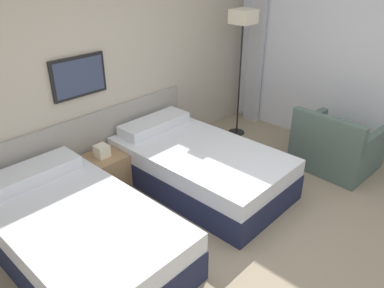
{
  "coord_description": "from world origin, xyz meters",
  "views": [
    {
      "loc": [
        -2.41,
        -1.35,
        2.48
      ],
      "look_at": [
        0.2,
        1.09,
        0.64
      ],
      "focal_mm": 35.0,
      "sensor_mm": 36.0,
      "label": 1
    }
  ],
  "objects": [
    {
      "name": "ground_plane",
      "position": [
        0.0,
        0.0,
        0.0
      ],
      "size": [
        16.0,
        16.0,
        0.0
      ],
      "primitive_type": "plane",
      "color": "gray"
    },
    {
      "name": "wall_headboard",
      "position": [
        -0.03,
        2.23,
        1.3
      ],
      "size": [
        10.0,
        0.1,
        2.7
      ],
      "color": "#B7AD99",
      "rests_on": "ground_plane"
    },
    {
      "name": "bed_near_door",
      "position": [
        -1.21,
        1.17,
        0.26
      ],
      "size": [
        1.15,
        2.02,
        0.62
      ],
      "color": "#1E233D",
      "rests_on": "ground_plane"
    },
    {
      "name": "bed_near_window",
      "position": [
        0.4,
        1.17,
        0.26
      ],
      "size": [
        1.15,
        2.02,
        0.62
      ],
      "color": "#1E233D",
      "rests_on": "ground_plane"
    },
    {
      "name": "nightstand",
      "position": [
        -0.4,
        1.91,
        0.22
      ],
      "size": [
        0.48,
        0.42,
        0.56
      ],
      "color": "#9E7A51",
      "rests_on": "ground_plane"
    },
    {
      "name": "floor_lamp",
      "position": [
        1.85,
        1.7,
        1.57
      ],
      "size": [
        0.29,
        0.29,
        1.81
      ],
      "color": "black",
      "rests_on": "ground_plane"
    },
    {
      "name": "armchair",
      "position": [
        1.89,
        0.18,
        0.26
      ],
      "size": [
        0.87,
        0.94,
        0.79
      ],
      "rotation": [
        0.0,
        0.0,
        1.51
      ],
      "color": "#4C6056",
      "rests_on": "ground_plane"
    }
  ]
}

